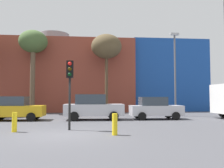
{
  "coord_description": "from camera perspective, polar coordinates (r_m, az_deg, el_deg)",
  "views": [
    {
      "loc": [
        1.22,
        -10.97,
        1.7
      ],
      "look_at": [
        3.06,
        8.95,
        2.81
      ],
      "focal_mm": 37.94,
      "sensor_mm": 36.0,
      "label": 1
    }
  ],
  "objects": [
    {
      "name": "traffic_light_island",
      "position": [
        12.52,
        -10.14,
        1.25
      ],
      "size": [
        0.37,
        0.36,
        3.6
      ],
      "rotation": [
        0.0,
        0.0,
        -1.54
      ],
      "color": "black",
      "rests_on": "ground_plane"
    },
    {
      "name": "building_backdrop",
      "position": [
        33.62,
        -13.77,
        1.38
      ],
      "size": [
        38.61,
        13.74,
        10.47
      ],
      "color": "brown",
      "rests_on": "ground_plane"
    },
    {
      "name": "parked_car_2",
      "position": [
        17.98,
        -4.6,
        -5.57
      ],
      "size": [
        4.41,
        2.16,
        1.91
      ],
      "color": "silver",
      "rests_on": "ground_plane"
    },
    {
      "name": "bollard_yellow_0",
      "position": [
        12.63,
        -22.45,
        -8.48
      ],
      "size": [
        0.24,
        0.24,
        0.96
      ],
      "primitive_type": "cylinder",
      "color": "yellow",
      "rests_on": "ground_plane"
    },
    {
      "name": "parked_car_3",
      "position": [
        18.66,
        10.32,
        -5.74
      ],
      "size": [
        3.96,
        1.94,
        1.72
      ],
      "color": "silver",
      "rests_on": "ground_plane"
    },
    {
      "name": "bare_tree_0",
      "position": [
        25.24,
        -1.34,
        8.83
      ],
      "size": [
        3.21,
        3.21,
        8.33
      ],
      "color": "brown",
      "rests_on": "ground_plane"
    },
    {
      "name": "parked_car_1",
      "position": [
        18.8,
        -22.34,
        -5.47
      ],
      "size": [
        4.05,
        1.99,
        1.76
      ],
      "color": "gold",
      "rests_on": "ground_plane"
    },
    {
      "name": "street_lamp",
      "position": [
        22.28,
        14.94,
        3.66
      ],
      "size": [
        0.8,
        0.24,
        7.58
      ],
      "color": "#59595E",
      "rests_on": "ground_plane"
    },
    {
      "name": "bollard_yellow_1",
      "position": [
        10.75,
        0.68,
        -9.68
      ],
      "size": [
        0.24,
        0.24,
        0.96
      ],
      "primitive_type": "cylinder",
      "color": "yellow",
      "rests_on": "ground_plane"
    },
    {
      "name": "ground_plane",
      "position": [
        11.16,
        -11.72,
        -11.87
      ],
      "size": [
        200.0,
        200.0,
        0.0
      ],
      "primitive_type": "plane",
      "color": "#47474C"
    },
    {
      "name": "bare_tree_2",
      "position": [
        26.18,
        -18.46,
        9.01
      ],
      "size": [
        2.93,
        2.93,
        8.65
      ],
      "color": "brown",
      "rests_on": "ground_plane"
    }
  ]
}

